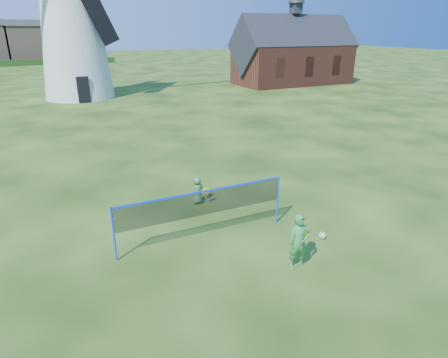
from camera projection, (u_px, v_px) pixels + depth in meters
ground at (225, 231)px, 11.54m from camera, size 220.00×220.00×0.00m
windmill at (71, 24)px, 31.97m from camera, size 13.81×5.86×18.20m
chapel at (293, 55)px, 42.04m from camera, size 13.00×6.30×10.99m
badminton_net at (203, 204)px, 10.69m from camera, size 5.05×0.05×1.55m
player_girl at (299, 242)px, 9.54m from camera, size 0.72×0.47×1.49m
player_boy at (198, 190)px, 13.27m from camera, size 0.61×0.41×0.97m
play_ball at (322, 235)px, 11.10m from camera, size 0.22×0.22×0.22m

